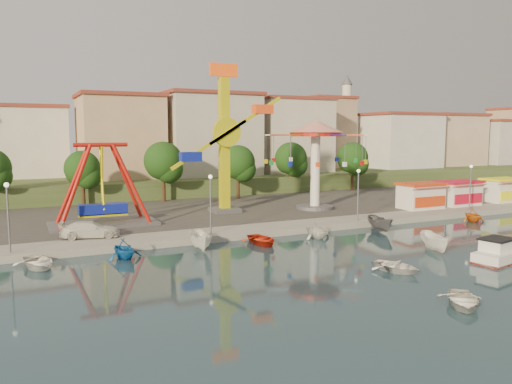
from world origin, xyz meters
TOP-DOWN VIEW (x-y plane):
  - ground at (0.00, 0.00)m, footprint 200.00×200.00m
  - quay_deck at (0.00, 62.00)m, footprint 200.00×100.00m
  - asphalt_pad at (0.00, 30.00)m, footprint 90.00×28.00m
  - hill_terrace at (0.00, 67.00)m, footprint 200.00×60.00m
  - pirate_ship_ride at (-15.90, 21.56)m, footprint 10.00×5.00m
  - kamikaze_tower at (-1.77, 23.69)m, footprint 8.75×3.10m
  - wave_swinger at (8.36, 21.69)m, footprint 11.60×11.60m
  - booth_left at (19.85, 16.49)m, footprint 5.40×3.78m
  - booth_mid at (26.07, 16.49)m, footprint 5.40×3.78m
  - booth_right at (34.01, 16.49)m, footprint 5.40×3.78m
  - lamp_post_0 at (-24.00, 13.00)m, footprint 0.14×0.14m
  - lamp_post_1 at (-8.00, 13.00)m, footprint 0.14×0.14m
  - lamp_post_2 at (8.00, 13.00)m, footprint 0.14×0.14m
  - lamp_post_3 at (24.00, 13.00)m, footprint 0.14×0.14m
  - tree_1 at (-16.00, 36.24)m, footprint 4.35×4.35m
  - tree_2 at (-6.00, 35.81)m, footprint 5.02×5.02m
  - tree_3 at (4.00, 34.36)m, footprint 4.68×4.68m
  - tree_4 at (14.00, 37.35)m, footprint 4.86×4.86m
  - tree_5 at (24.00, 35.54)m, footprint 4.83×4.83m
  - building_1 at (-21.33, 51.38)m, footprint 12.33×9.01m
  - building_2 at (-8.19, 51.96)m, footprint 11.95×9.28m
  - building_3 at (5.60, 48.80)m, footprint 12.59×10.50m
  - building_4 at (19.07, 52.20)m, footprint 10.75×9.23m
  - building_5 at (32.37, 50.33)m, footprint 12.77×10.96m
  - building_6 at (44.15, 48.77)m, footprint 8.23×8.98m
  - building_7 at (56.03, 53.70)m, footprint 11.59×10.93m
  - building_8 at (69.93, 47.19)m, footprint 12.84×9.28m
  - minaret at (36.00, 54.00)m, footprint 2.80×2.80m
  - cabin_motorboat at (9.03, -3.17)m, footprint 5.83×3.13m
  - rowboat_a at (-0.01, -1.94)m, footprint 3.41×4.06m
  - rowboat_b at (-1.51, -8.96)m, footprint 4.17×4.30m
  - skiff at (6.87, 1.29)m, footprint 2.75×4.31m
  - van at (-17.86, 16.00)m, footprint 5.20×2.90m
  - moored_boat_0 at (-22.23, 9.80)m, footprint 3.60×4.41m
  - moored_boat_1 at (-16.23, 9.80)m, footprint 3.34×3.62m
  - moored_boat_2 at (-10.07, 9.80)m, footprint 2.18×4.35m
  - moored_boat_3 at (-4.53, 9.80)m, footprint 2.86×3.92m
  - moored_boat_4 at (1.03, 9.80)m, footprint 2.96×3.29m
  - moored_boat_5 at (8.30, 9.80)m, footprint 2.17×4.14m
  - moored_boat_7 at (20.92, 9.80)m, footprint 3.08×3.36m

SIDE VIEW (x-z plane):
  - ground at x=0.00m, z-range 0.00..0.00m
  - quay_deck at x=0.00m, z-range 0.00..0.60m
  - rowboat_a at x=-0.01m, z-range 0.00..0.72m
  - rowboat_b at x=-1.51m, z-range 0.00..0.73m
  - moored_boat_3 at x=-4.53m, z-range 0.00..0.80m
  - moored_boat_0 at x=-22.23m, z-range 0.00..0.80m
  - cabin_motorboat at x=9.03m, z-range -0.45..1.49m
  - asphalt_pad at x=0.00m, z-range 0.60..0.61m
  - moored_boat_7 at x=20.92m, z-range 0.00..1.49m
  - moored_boat_5 at x=8.30m, z-range 0.00..1.52m
  - moored_boat_4 at x=1.03m, z-range 0.00..1.54m
  - skiff at x=6.87m, z-range 0.00..1.56m
  - moored_boat_1 at x=-16.23m, z-range 0.00..1.58m
  - moored_boat_2 at x=-10.07m, z-range 0.00..1.61m
  - van at x=-17.86m, z-range 0.60..2.02m
  - hill_terrace at x=0.00m, z-range 0.00..3.00m
  - booth_left at x=19.85m, z-range 0.62..3.70m
  - booth_mid at x=26.07m, z-range 0.62..3.70m
  - booth_right at x=34.01m, z-range 0.62..3.70m
  - lamp_post_0 at x=-24.00m, z-range 0.60..5.60m
  - lamp_post_1 at x=-8.00m, z-range 0.60..5.60m
  - lamp_post_2 at x=8.00m, z-range 0.60..5.60m
  - lamp_post_3 at x=24.00m, z-range 0.60..5.60m
  - pirate_ship_ride at x=-15.90m, z-range 0.39..8.39m
  - tree_1 at x=-16.00m, z-range 1.80..8.60m
  - tree_3 at x=4.00m, z-range 1.90..9.21m
  - tree_5 at x=24.00m, z-range 1.94..9.48m
  - tree_4 at x=14.00m, z-range 1.95..9.55m
  - tree_2 at x=-6.00m, z-range 1.99..9.84m
  - building_1 at x=-21.33m, z-range 3.00..11.63m
  - building_7 at x=56.03m, z-range 3.00..11.76m
  - building_3 at x=5.60m, z-range 3.00..12.20m
  - building_4 at x=19.07m, z-range 3.00..12.24m
  - wave_swinger at x=8.36m, z-range 3.00..13.40m
  - kamikaze_tower at x=-1.77m, z-range 0.11..16.61m
  - building_5 at x=32.37m, z-range 3.00..14.21m
  - building_2 at x=-8.19m, z-range 3.00..14.23m
  - building_6 at x=44.15m, z-range 3.00..15.36m
  - building_8 at x=69.93m, z-range 3.00..15.58m
  - minaret at x=36.00m, z-range 3.55..21.55m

